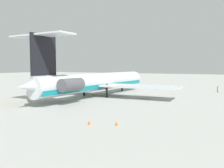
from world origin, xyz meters
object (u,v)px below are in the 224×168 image
main_jetliner (95,82)px  safety_cone_wingtip (89,122)px  ground_crew_near_nose (218,89)px  safety_cone_nose (117,123)px  ground_crew_near_tail (76,83)px

main_jetliner → safety_cone_wingtip: (24.30, 14.28, -3.42)m
safety_cone_wingtip → ground_crew_near_nose: bearing=165.9°
safety_cone_nose → safety_cone_wingtip: size_ratio=1.00×
main_jetliner → ground_crew_near_nose: bearing=-44.1°
safety_cone_nose → safety_cone_wingtip: bearing=-69.6°
main_jetliner → ground_crew_near_tail: 30.13m
ground_crew_near_tail → safety_cone_nose: size_ratio=3.27×
main_jetliner → safety_cone_nose: (23.04, 17.66, -3.42)m
ground_crew_near_tail → safety_cone_wingtip: bearing=-79.0°
main_jetliner → ground_crew_near_tail: bearing=49.1°
ground_crew_near_tail → safety_cone_nose: bearing=-75.6°
main_jetliner → ground_crew_near_nose: (-23.99, 26.39, -2.55)m
ground_crew_near_tail → safety_cone_nose: ground_crew_near_tail is taller
ground_crew_near_tail → main_jetliner: bearing=-71.7°
safety_cone_nose → ground_crew_near_tail: bearing=-138.5°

